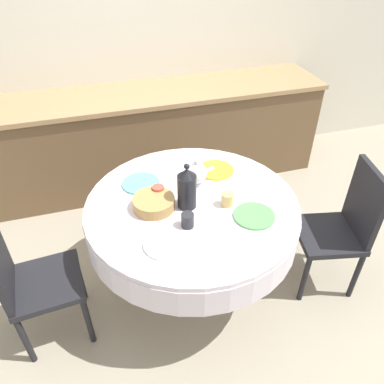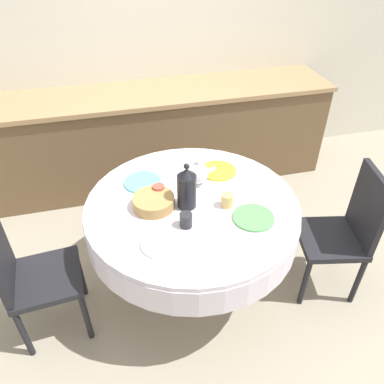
{
  "view_description": "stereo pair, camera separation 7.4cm",
  "coord_description": "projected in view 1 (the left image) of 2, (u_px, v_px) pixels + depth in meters",
  "views": [
    {
      "loc": [
        -0.5,
        -1.67,
        2.16
      ],
      "look_at": [
        0.0,
        0.0,
        0.84
      ],
      "focal_mm": 35.0,
      "sensor_mm": 36.0,
      "label": 1
    },
    {
      "loc": [
        -0.43,
        -1.69,
        2.16
      ],
      "look_at": [
        0.0,
        0.0,
        0.84
      ],
      "focal_mm": 35.0,
      "sensor_mm": 36.0,
      "label": 2
    }
  ],
  "objects": [
    {
      "name": "kitchen_counter",
      "position": [
        149.0,
        138.0,
        3.51
      ],
      "size": [
        3.24,
        0.64,
        0.9
      ],
      "color": "brown",
      "rests_on": "ground_plane"
    },
    {
      "name": "plate_near_left",
      "position": [
        166.0,
        244.0,
        1.95
      ],
      "size": [
        0.24,
        0.24,
        0.01
      ],
      "primitive_type": "cylinder",
      "color": "white",
      "rests_on": "dining_table"
    },
    {
      "name": "cup_near_left",
      "position": [
        188.0,
        220.0,
        2.04
      ],
      "size": [
        0.07,
        0.07,
        0.08
      ],
      "primitive_type": "cylinder",
      "color": "#28282D",
      "rests_on": "dining_table"
    },
    {
      "name": "plate_far_right",
      "position": [
        216.0,
        170.0,
        2.5
      ],
      "size": [
        0.24,
        0.24,
        0.01
      ],
      "primitive_type": "cylinder",
      "color": "yellow",
      "rests_on": "dining_table"
    },
    {
      "name": "cup_near_right",
      "position": [
        227.0,
        199.0,
        2.19
      ],
      "size": [
        0.07,
        0.07,
        0.08
      ],
      "primitive_type": "cylinder",
      "color": "#DBB766",
      "rests_on": "dining_table"
    },
    {
      "name": "cup_far_left",
      "position": [
        158.0,
        192.0,
        2.25
      ],
      "size": [
        0.07,
        0.07,
        0.08
      ],
      "primitive_type": "cylinder",
      "color": "#CC4C3D",
      "rests_on": "dining_table"
    },
    {
      "name": "ground_plane",
      "position": [
        192.0,
        285.0,
        2.69
      ],
      "size": [
        12.0,
        12.0,
        0.0
      ],
      "primitive_type": "plane",
      "color": "#9E937F"
    },
    {
      "name": "bread_basket",
      "position": [
        154.0,
        203.0,
        2.18
      ],
      "size": [
        0.25,
        0.25,
        0.07
      ],
      "primitive_type": "cylinder",
      "color": "#AD844C",
      "rests_on": "dining_table"
    },
    {
      "name": "wall_back",
      "position": [
        134.0,
        33.0,
        3.25
      ],
      "size": [
        7.0,
        0.05,
        2.6
      ],
      "color": "silver",
      "rests_on": "ground_plane"
    },
    {
      "name": "teapot",
      "position": [
        196.0,
        173.0,
        2.34
      ],
      "size": [
        0.19,
        0.14,
        0.18
      ],
      "color": "white",
      "rests_on": "dining_table"
    },
    {
      "name": "chair_right",
      "position": [
        28.0,
        277.0,
        2.1
      ],
      "size": [
        0.43,
        0.43,
        0.93
      ],
      "rotation": [
        0.0,
        0.0,
        -1.49
      ],
      "color": "black",
      "rests_on": "ground_plane"
    },
    {
      "name": "chair_left",
      "position": [
        342.0,
        225.0,
        2.45
      ],
      "size": [
        0.47,
        0.47,
        0.93
      ],
      "rotation": [
        0.0,
        0.0,
        1.36
      ],
      "color": "black",
      "rests_on": "ground_plane"
    },
    {
      "name": "dining_table",
      "position": [
        192.0,
        218.0,
        2.31
      ],
      "size": [
        1.29,
        1.29,
        0.76
      ],
      "color": "brown",
      "rests_on": "ground_plane"
    },
    {
      "name": "coffee_carafe",
      "position": [
        187.0,
        188.0,
        2.14
      ],
      "size": [
        0.11,
        0.11,
        0.29
      ],
      "color": "black",
      "rests_on": "dining_table"
    },
    {
      "name": "plate_far_left",
      "position": [
        141.0,
        183.0,
        2.38
      ],
      "size": [
        0.24,
        0.24,
        0.01
      ],
      "primitive_type": "cylinder",
      "color": "#60BCB7",
      "rests_on": "dining_table"
    },
    {
      "name": "plate_near_right",
      "position": [
        254.0,
        216.0,
        2.13
      ],
      "size": [
        0.24,
        0.24,
        0.01
      ],
      "primitive_type": "cylinder",
      "color": "#5BA85B",
      "rests_on": "dining_table"
    },
    {
      "name": "cup_far_right",
      "position": [
        194.0,
        177.0,
        2.37
      ],
      "size": [
        0.07,
        0.07,
        0.08
      ],
      "primitive_type": "cylinder",
      "color": "#CC4C3D",
      "rests_on": "dining_table"
    }
  ]
}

